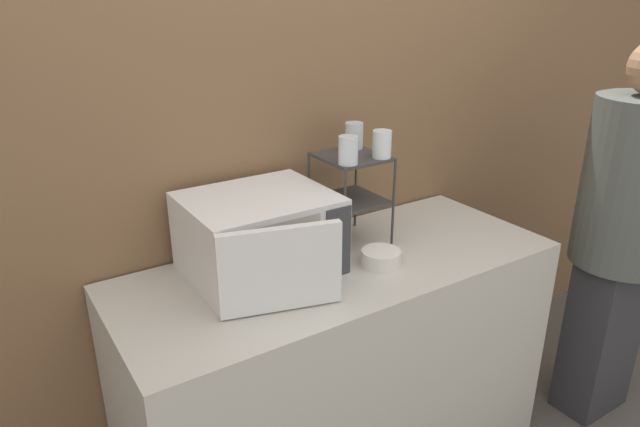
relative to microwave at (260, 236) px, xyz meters
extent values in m
cube|color=brown|center=(0.27, 0.29, 0.25)|extent=(8.00, 0.06, 2.60)
cube|color=#B7B2A8|center=(0.27, -0.09, -0.60)|extent=(1.63, 0.66, 0.91)
cube|color=silver|center=(0.00, 0.02, 0.00)|extent=(0.49, 0.40, 0.28)
cube|color=#B7B2A8|center=(-0.05, -0.18, 0.00)|extent=(0.35, 0.01, 0.24)
cube|color=#333338|center=(0.19, -0.19, 0.00)|extent=(0.10, 0.01, 0.25)
cube|color=silver|center=(-0.06, -0.25, 0.00)|extent=(0.37, 0.13, 0.27)
cylinder|color=#333333|center=(0.30, -0.07, 0.03)|extent=(0.01, 0.01, 0.35)
cylinder|color=#333333|center=(0.52, -0.07, 0.03)|extent=(0.01, 0.01, 0.35)
cylinder|color=#333333|center=(0.30, 0.17, 0.03)|extent=(0.01, 0.01, 0.35)
cylinder|color=#333333|center=(0.52, 0.17, 0.03)|extent=(0.01, 0.01, 0.35)
cube|color=#333333|center=(0.41, 0.05, 0.03)|extent=(0.22, 0.24, 0.01)
cube|color=#333333|center=(0.41, 0.05, 0.20)|extent=(0.22, 0.24, 0.01)
cylinder|color=silver|center=(0.34, -0.03, 0.26)|extent=(0.07, 0.07, 0.10)
cylinder|color=silver|center=(0.48, 0.13, 0.26)|extent=(0.07, 0.07, 0.10)
cylinder|color=silver|center=(0.49, -0.03, 0.26)|extent=(0.07, 0.07, 0.10)
cylinder|color=silver|center=(0.39, -0.18, -0.14)|extent=(0.08, 0.08, 0.01)
cylinder|color=silver|center=(0.39, -0.18, -0.11)|extent=(0.14, 0.14, 0.06)
cube|color=#2D2D33|center=(1.46, -0.45, -0.68)|extent=(0.32, 0.20, 0.75)
cylinder|color=#474C47|center=(1.46, -0.45, 0.05)|extent=(0.40, 0.40, 0.70)
camera|label=1|loc=(-0.79, -1.59, 0.79)|focal=32.00mm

